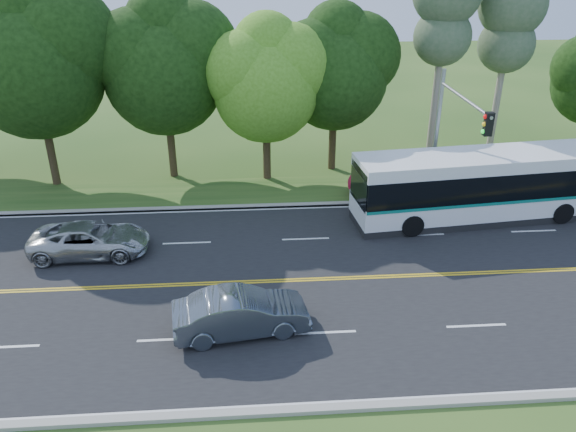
{
  "coord_description": "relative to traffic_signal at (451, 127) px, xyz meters",
  "views": [
    {
      "loc": [
        -2.97,
        -19.42,
        12.5
      ],
      "look_at": [
        -1.43,
        2.0,
        1.98
      ],
      "focal_mm": 35.0,
      "sensor_mm": 36.0,
      "label": 1
    }
  ],
  "objects": [
    {
      "name": "traffic_signal",
      "position": [
        0.0,
        0.0,
        0.0
      ],
      "size": [
        0.42,
        6.1,
        7.0
      ],
      "color": "#97999F",
      "rests_on": "ground"
    },
    {
      "name": "suv",
      "position": [
        -16.59,
        -2.58,
        -3.94
      ],
      "size": [
        5.12,
        2.39,
        1.42
      ],
      "primitive_type": "imported",
      "rotation": [
        0.0,
        0.0,
        1.58
      ],
      "color": "#B1B4B5",
      "rests_on": "road"
    },
    {
      "name": "lane_markings",
      "position": [
        -6.59,
        -5.4,
        -4.65
      ],
      "size": [
        57.6,
        13.82,
        0.0
      ],
      "color": "gold",
      "rests_on": "road"
    },
    {
      "name": "bougainvillea_hedge",
      "position": [
        0.69,
        2.75,
        -3.95
      ],
      "size": [
        9.5,
        2.25,
        1.5
      ],
      "color": "maroon",
      "rests_on": "ground"
    },
    {
      "name": "ground",
      "position": [
        -6.49,
        -5.4,
        -4.67
      ],
      "size": [
        120.0,
        120.0,
        0.0
      ],
      "primitive_type": "plane",
      "color": "#2C511B",
      "rests_on": "ground"
    },
    {
      "name": "curb_south",
      "position": [
        -6.49,
        -12.55,
        -4.6
      ],
      "size": [
        60.0,
        0.3,
        0.15
      ],
      "primitive_type": "cube",
      "color": "#9F9C90",
      "rests_on": "ground"
    },
    {
      "name": "road",
      "position": [
        -6.49,
        -5.4,
        -4.66
      ],
      "size": [
        60.0,
        14.0,
        0.02
      ],
      "primitive_type": "cube",
      "color": "black",
      "rests_on": "ground"
    },
    {
      "name": "transit_bus",
      "position": [
        1.97,
        -0.25,
        -2.98
      ],
      "size": [
        13.12,
        4.1,
        3.38
      ],
      "rotation": [
        0.0,
        0.0,
        0.1
      ],
      "color": "white",
      "rests_on": "road"
    },
    {
      "name": "sedan",
      "position": [
        -9.95,
        -8.62,
        -3.87
      ],
      "size": [
        4.95,
        2.34,
        1.57
      ],
      "primitive_type": "imported",
      "rotation": [
        0.0,
        0.0,
        1.72
      ],
      "color": "slate",
      "rests_on": "road"
    },
    {
      "name": "tree_row",
      "position": [
        -11.65,
        6.73,
        2.06
      ],
      "size": [
        44.7,
        9.1,
        13.84
      ],
      "color": "black",
      "rests_on": "ground"
    },
    {
      "name": "grass_verge",
      "position": [
        -6.49,
        3.6,
        -4.62
      ],
      "size": [
        60.0,
        4.0,
        0.1
      ],
      "primitive_type": "cube",
      "color": "#2C511B",
      "rests_on": "ground"
    },
    {
      "name": "curb_north",
      "position": [
        -6.49,
        1.75,
        -4.6
      ],
      "size": [
        60.0,
        0.3,
        0.15
      ],
      "primitive_type": "cube",
      "color": "#9F9C90",
      "rests_on": "ground"
    }
  ]
}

